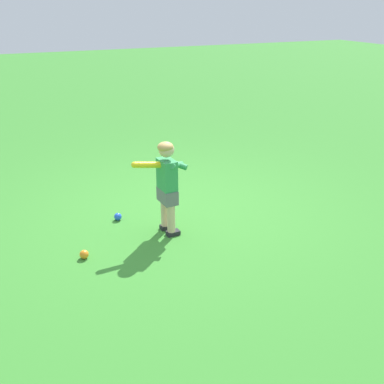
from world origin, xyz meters
TOP-DOWN VIEW (x-y plane):
  - ground_plane at (0.00, 0.00)m, footprint 40.00×40.00m
  - child_batter at (0.47, -0.36)m, footprint 0.33×0.63m
  - play_ball_far_right at (-0.07, -0.80)m, footprint 0.09×0.09m
  - play_ball_midfield at (0.65, -1.36)m, footprint 0.09×0.09m

SIDE VIEW (x-z plane):
  - ground_plane at x=0.00m, z-range 0.00..0.00m
  - play_ball_far_right at x=-0.07m, z-range 0.00..0.09m
  - play_ball_midfield at x=0.65m, z-range 0.00..0.09m
  - child_batter at x=0.47m, z-range 0.11..1.19m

